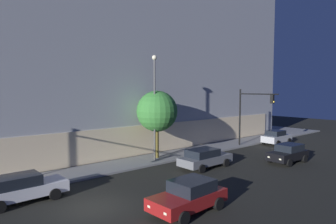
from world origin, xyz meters
name	(u,v)px	position (x,y,z in m)	size (l,w,h in m)	color
ground_plane	(93,208)	(0.00, 0.00, 0.00)	(120.00, 120.00, 0.00)	black
modern_building	(102,59)	(13.37, 23.70, 10.67)	(38.78, 30.42, 21.47)	#4C4C51
traffic_light_far_corner	(251,109)	(20.90, 4.36, 4.32)	(0.39, 4.63, 6.29)	black
street_lamp_sidewalk	(155,96)	(9.02, 6.17, 5.83)	(0.44, 0.44, 9.22)	#4F4F4F
sidewalk_tree	(157,111)	(9.76, 6.77, 4.42)	(3.73, 3.73, 6.15)	brown
car_white	(21,188)	(-2.67, 3.44, 0.82)	(4.74, 2.10, 1.59)	silver
car_red	(189,195)	(3.71, -3.61, 0.84)	(4.39, 2.37, 1.63)	maroon
car_grey	(205,158)	(10.88, 1.90, 0.82)	(4.76, 2.16, 1.57)	slate
car_black	(288,153)	(17.75, -1.64, 0.83)	(4.10, 2.17, 1.60)	black
car_silver	(276,137)	(25.00, 3.64, 0.86)	(4.02, 1.97, 1.66)	#B7BABF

